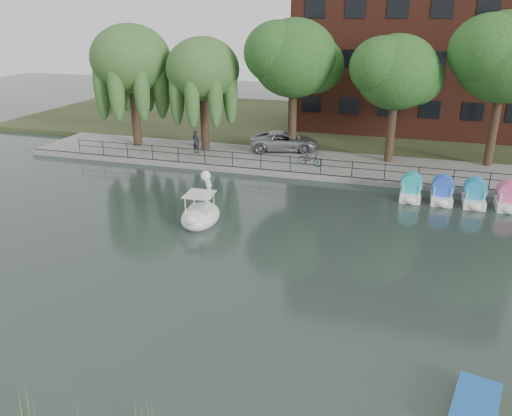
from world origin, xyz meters
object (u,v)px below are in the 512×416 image
at_px(bicycle, 310,158).
at_px(pedestrian, 196,140).
at_px(minivan, 285,140).
at_px(swan_boat, 201,212).
at_px(yellow_rowboat, 475,407).

bearing_deg(bicycle, pedestrian, 97.77).
xyz_separation_m(minivan, bicycle, (2.63, -3.38, -0.31)).
height_order(pedestrian, swan_boat, swan_boat).
height_order(minivan, swan_boat, swan_boat).
height_order(minivan, bicycle, minivan).
distance_m(pedestrian, swan_boat, 12.27).
distance_m(minivan, pedestrian, 6.58).
bearing_deg(swan_boat, minivan, 83.33).
bearing_deg(minivan, swan_boat, 161.44).
xyz_separation_m(bicycle, yellow_rowboat, (8.57, -20.47, -0.69)).
bearing_deg(pedestrian, minivan, -139.28).
bearing_deg(yellow_rowboat, pedestrian, 141.84).
bearing_deg(swan_boat, bicycle, 68.26).
bearing_deg(minivan, pedestrian, 98.89).
bearing_deg(bicycle, minivan, 50.68).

